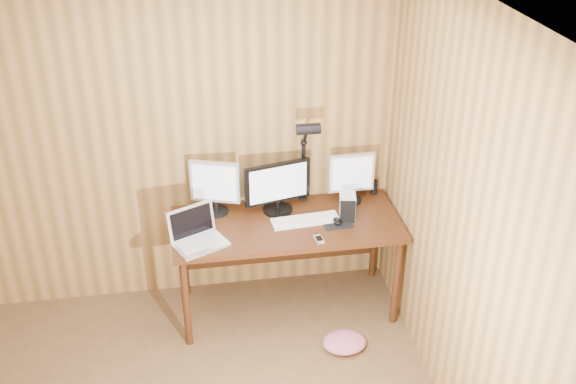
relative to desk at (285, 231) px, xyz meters
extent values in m
plane|color=silver|center=(-0.93, -1.70, 1.87)|extent=(4.00, 4.00, 0.00)
plane|color=olive|center=(-0.93, 0.30, 0.62)|extent=(4.00, 0.00, 4.00)
plane|color=olive|center=(0.82, -1.70, 0.62)|extent=(0.00, 4.00, 4.00)
cube|color=#3E1D0C|center=(0.00, -0.07, 0.10)|extent=(1.60, 0.70, 0.04)
cube|color=#3E1D0C|center=(0.00, 0.25, -0.17)|extent=(1.48, 0.02, 0.51)
cylinder|color=#3E1D0C|center=(-0.74, -0.36, -0.27)|extent=(0.05, 0.05, 0.71)
cylinder|color=#3E1D0C|center=(-0.74, 0.22, -0.27)|extent=(0.05, 0.05, 0.71)
cylinder|color=#3E1D0C|center=(0.74, -0.36, -0.27)|extent=(0.05, 0.05, 0.71)
cylinder|color=#3E1D0C|center=(0.74, 0.22, -0.27)|extent=(0.05, 0.05, 0.71)
cylinder|color=black|center=(-0.04, 0.09, 0.13)|extent=(0.21, 0.21, 0.02)
cylinder|color=black|center=(-0.04, 0.09, 0.17)|extent=(0.03, 0.03, 0.06)
cube|color=black|center=(-0.04, 0.09, 0.35)|extent=(0.48, 0.14, 0.30)
cube|color=silver|center=(-0.04, 0.08, 0.35)|extent=(0.42, 0.10, 0.26)
cylinder|color=black|center=(-0.48, 0.14, 0.13)|extent=(0.17, 0.17, 0.02)
cylinder|color=black|center=(-0.48, 0.14, 0.18)|extent=(0.03, 0.03, 0.08)
cube|color=silver|center=(-0.48, 0.14, 0.37)|extent=(0.35, 0.14, 0.31)
cube|color=silver|center=(-0.48, 0.12, 0.37)|extent=(0.30, 0.10, 0.27)
cylinder|color=black|center=(0.51, 0.15, 0.13)|extent=(0.16, 0.16, 0.02)
cylinder|color=black|center=(0.51, 0.15, 0.18)|extent=(0.03, 0.03, 0.07)
cube|color=silver|center=(0.51, 0.15, 0.36)|extent=(0.34, 0.04, 0.29)
cube|color=silver|center=(0.51, 0.13, 0.36)|extent=(0.30, 0.01, 0.25)
cube|color=silver|center=(-0.61, -0.27, 0.13)|extent=(0.40, 0.35, 0.02)
cube|color=silver|center=(-0.66, -0.17, 0.25)|extent=(0.32, 0.19, 0.22)
cube|color=black|center=(-0.66, -0.17, 0.25)|extent=(0.28, 0.16, 0.18)
cube|color=#B2B2B7|center=(-0.61, -0.27, 0.14)|extent=(0.32, 0.25, 0.00)
cube|color=white|center=(0.13, -0.09, 0.13)|extent=(0.49, 0.19, 0.02)
cube|color=white|center=(0.13, -0.09, 0.14)|extent=(0.45, 0.16, 0.00)
cube|color=black|center=(0.34, -0.15, 0.12)|extent=(0.21, 0.18, 0.00)
ellipsoid|color=black|center=(0.34, -0.15, 0.14)|extent=(0.09, 0.12, 0.04)
cube|color=silver|center=(0.43, -0.07, 0.21)|extent=(0.14, 0.17, 0.18)
cube|color=black|center=(0.42, -0.15, 0.21)|extent=(0.10, 0.03, 0.17)
cube|color=silver|center=(0.18, -0.33, 0.13)|extent=(0.06, 0.11, 0.01)
cube|color=black|center=(0.18, -0.33, 0.13)|extent=(0.05, 0.07, 0.00)
cylinder|color=black|center=(0.71, 0.23, 0.18)|extent=(0.05, 0.05, 0.11)
cube|color=black|center=(0.17, 0.24, 0.11)|extent=(0.05, 0.07, 0.07)
cylinder|color=black|center=(0.17, 0.24, 0.35)|extent=(0.03, 0.03, 0.46)
sphere|color=black|center=(0.17, 0.24, 0.58)|extent=(0.05, 0.05, 0.05)
cylinder|color=black|center=(0.17, 0.16, 0.67)|extent=(0.02, 0.16, 0.19)
cylinder|color=black|center=(0.17, 0.07, 0.76)|extent=(0.16, 0.08, 0.08)
camera|label=1|loc=(-0.63, -4.04, 2.61)|focal=42.00mm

